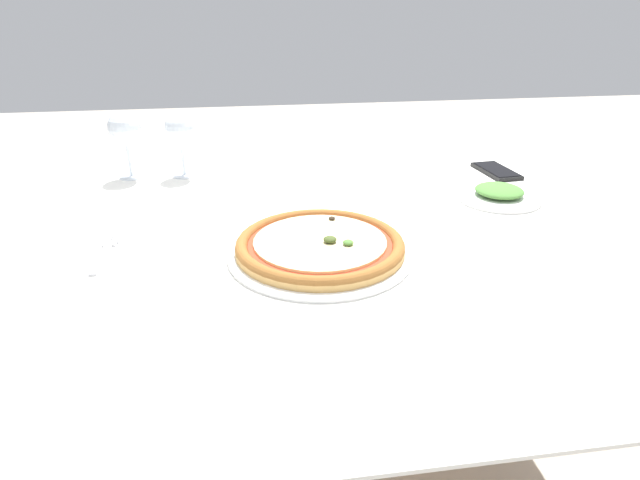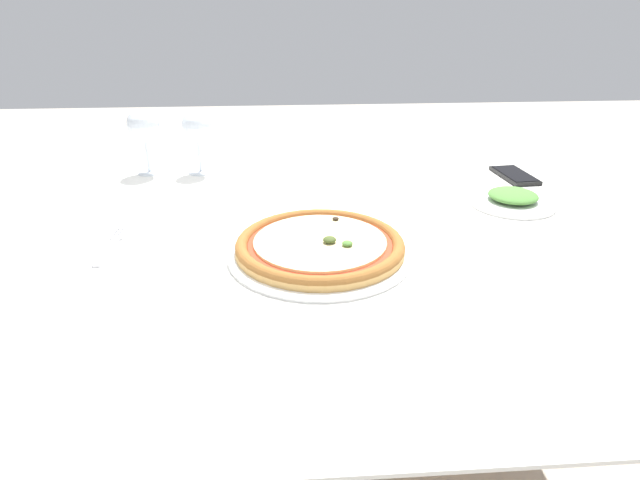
% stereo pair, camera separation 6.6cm
% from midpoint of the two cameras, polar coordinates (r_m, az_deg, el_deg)
% --- Properties ---
extents(dining_table, '(1.30, 1.14, 0.70)m').
position_cam_midpoint_polar(dining_table, '(1.07, -0.06, -2.90)').
color(dining_table, '#997047').
rests_on(dining_table, ground_plane).
extents(pizza_plate, '(0.33, 0.33, 0.04)m').
position_cam_midpoint_polar(pizza_plate, '(0.94, -1.98, -0.74)').
color(pizza_plate, white).
rests_on(pizza_plate, dining_table).
extents(fork, '(0.03, 0.17, 0.00)m').
position_cam_midpoint_polar(fork, '(1.05, -23.58, -1.13)').
color(fork, silver).
rests_on(fork, dining_table).
extents(wine_glass_far_left, '(0.07, 0.07, 0.16)m').
position_cam_midpoint_polar(wine_glass_far_left, '(1.40, -16.04, 11.16)').
color(wine_glass_far_left, silver).
rests_on(wine_glass_far_left, dining_table).
extents(wine_glass_far_right, '(0.08, 0.08, 0.17)m').
position_cam_midpoint_polar(wine_glass_far_right, '(1.42, -21.38, 10.88)').
color(wine_glass_far_right, silver).
rests_on(wine_glass_far_right, dining_table).
extents(cell_phone, '(0.08, 0.15, 0.01)m').
position_cam_midpoint_polar(cell_phone, '(1.46, 17.07, 7.04)').
color(cell_phone, black).
rests_on(cell_phone, dining_table).
extents(side_plate, '(0.18, 0.18, 0.03)m').
position_cam_midpoint_polar(side_plate, '(1.26, 17.13, 4.66)').
color(side_plate, white).
rests_on(side_plate, dining_table).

